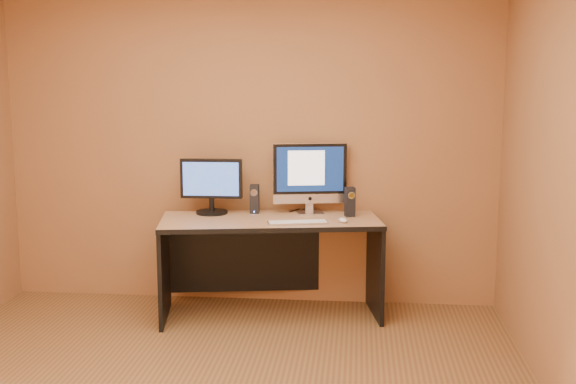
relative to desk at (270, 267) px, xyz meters
name	(u,v)px	position (x,y,z in m)	size (l,w,h in m)	color
walls	(193,179)	(-0.22, -1.60, 0.92)	(4.00, 4.00, 2.60)	#93603B
desk	(270,267)	(0.00, 0.00, 0.00)	(1.66, 0.72, 0.77)	#A57952
imac	(310,178)	(0.29, 0.24, 0.67)	(0.59, 0.22, 0.57)	#B7B7BC
second_monitor	(211,186)	(-0.48, 0.16, 0.60)	(0.50, 0.25, 0.43)	black
speaker_left	(255,199)	(-0.15, 0.21, 0.50)	(0.07, 0.07, 0.23)	black
speaker_right	(350,202)	(0.60, 0.15, 0.50)	(0.07, 0.07, 0.23)	black
keyboard	(298,222)	(0.23, -0.16, 0.39)	(0.45, 0.12, 0.02)	#B7B7BC
mouse	(343,220)	(0.56, -0.09, 0.40)	(0.06, 0.11, 0.04)	silver
cable_a	(310,211)	(0.28, 0.32, 0.39)	(0.01, 0.01, 0.23)	black
cable_b	(296,210)	(0.17, 0.36, 0.39)	(0.01, 0.01, 0.19)	black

